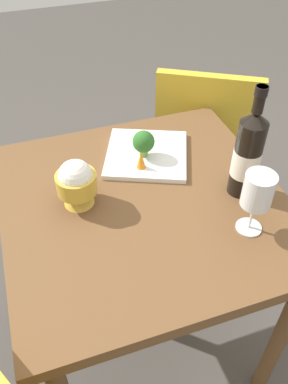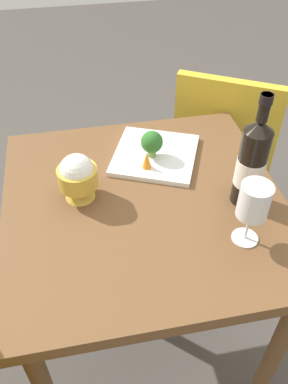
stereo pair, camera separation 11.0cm
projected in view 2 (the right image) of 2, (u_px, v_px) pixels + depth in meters
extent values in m
plane|color=#4C4742|center=(144.00, 330.00, 1.63)|extent=(8.00, 8.00, 0.00)
cube|color=brown|center=(144.00, 205.00, 1.14)|extent=(0.79, 0.79, 0.04)
cylinder|color=brown|center=(274.00, 354.00, 1.20)|extent=(0.05, 0.05, 0.70)
cylinder|color=brown|center=(207.00, 202.00, 1.68)|extent=(0.05, 0.05, 0.70)
cylinder|color=brown|center=(46.00, 225.00, 1.58)|extent=(0.05, 0.05, 0.70)
cube|color=gold|center=(226.00, 146.00, 1.82)|extent=(0.55, 0.55, 0.02)
cube|color=gold|center=(225.00, 128.00, 1.55)|extent=(0.24, 0.37, 0.40)
cylinder|color=black|center=(195.00, 156.00, 2.13)|extent=(0.03, 0.03, 0.43)
cylinder|color=black|center=(259.00, 169.00, 2.05)|extent=(0.03, 0.03, 0.43)
cylinder|color=black|center=(177.00, 197.00, 1.89)|extent=(0.03, 0.03, 0.43)
cylinder|color=black|center=(249.00, 215.00, 1.81)|extent=(0.03, 0.03, 0.43)
cylinder|color=black|center=(250.00, 168.00, 1.05)|extent=(0.08, 0.07, 0.23)
cone|color=black|center=(260.00, 126.00, 0.96)|extent=(0.08, 0.07, 0.03)
cylinder|color=black|center=(264.00, 108.00, 0.93)|extent=(0.03, 0.03, 0.07)
cylinder|color=black|center=(266.00, 99.00, 0.91)|extent=(0.03, 0.03, 0.02)
cylinder|color=silver|center=(250.00, 171.00, 1.06)|extent=(0.08, 0.08, 0.08)
cylinder|color=white|center=(245.00, 238.00, 1.02)|extent=(0.07, 0.07, 0.00)
cylinder|color=white|center=(248.00, 226.00, 0.99)|extent=(0.01, 0.01, 0.08)
cylinder|color=white|center=(254.00, 201.00, 0.93)|extent=(0.08, 0.08, 0.09)
cone|color=gold|center=(80.00, 190.00, 1.12)|extent=(0.08, 0.08, 0.04)
cylinder|color=gold|center=(78.00, 177.00, 1.09)|extent=(0.11, 0.11, 0.05)
sphere|color=white|center=(77.00, 171.00, 1.07)|extent=(0.09, 0.09, 0.09)
cube|color=white|center=(155.00, 155.00, 1.27)|extent=(0.33, 0.33, 0.02)
cylinder|color=#729E4C|center=(152.00, 152.00, 1.24)|extent=(0.03, 0.03, 0.03)
sphere|color=#2D6B28|center=(152.00, 142.00, 1.21)|extent=(0.07, 0.07, 0.07)
cone|color=orange|center=(147.00, 160.00, 1.19)|extent=(0.03, 0.03, 0.05)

